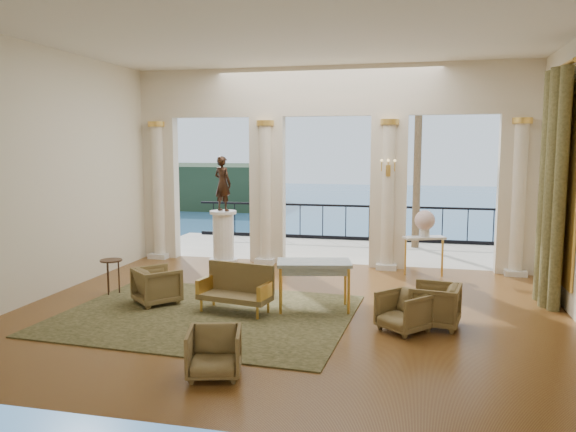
% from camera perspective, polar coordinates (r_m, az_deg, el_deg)
% --- Properties ---
extents(floor, '(9.00, 9.00, 0.00)m').
position_cam_1_polar(floor, '(9.46, 0.05, -9.64)').
color(floor, '#4A1E0A').
rests_on(floor, ground).
extents(room_walls, '(9.00, 9.00, 9.00)m').
position_cam_1_polar(room_walls, '(7.98, -1.79, 8.19)').
color(room_walls, '#F6ECCE').
rests_on(room_walls, ground).
extents(arcade, '(9.00, 0.56, 4.50)m').
position_cam_1_polar(arcade, '(12.81, 3.95, 6.44)').
color(arcade, '#F5E4C8').
rests_on(arcade, ground).
extents(terrace, '(10.00, 3.60, 0.10)m').
position_cam_1_polar(terrace, '(15.03, 5.08, -3.57)').
color(terrace, '#B6AB97').
rests_on(terrace, ground).
extents(balustrade, '(9.00, 0.06, 1.03)m').
position_cam_1_polar(balustrade, '(16.52, 5.88, -1.00)').
color(balustrade, black).
rests_on(balustrade, terrace).
extents(palm_tree, '(2.00, 2.00, 4.50)m').
position_cam_1_polar(palm_tree, '(15.48, 13.19, 11.98)').
color(palm_tree, '#4C3823').
rests_on(palm_tree, terrace).
extents(headland, '(22.00, 18.00, 6.00)m').
position_cam_1_polar(headland, '(85.28, -8.97, 3.16)').
color(headland, black).
rests_on(headland, sea).
extents(sea, '(160.00, 160.00, 0.00)m').
position_cam_1_polar(sea, '(69.40, 11.35, -0.26)').
color(sea, '#225E8A').
rests_on(sea, ground).
extents(curtain, '(0.33, 1.40, 4.09)m').
position_cam_1_polar(curtain, '(10.58, 25.31, 2.59)').
color(curtain, '#484625').
rests_on(curtain, ground).
extents(window_frame, '(0.04, 1.60, 3.40)m').
position_cam_1_polar(window_frame, '(10.62, 26.32, 2.99)').
color(window_frame, '#E9B34C').
rests_on(window_frame, room_walls).
extents(wall_sconce, '(0.30, 0.11, 0.33)m').
position_cam_1_polar(wall_sconce, '(12.36, 10.14, 4.68)').
color(wall_sconce, '#E9B34C').
rests_on(wall_sconce, arcade).
extents(rug, '(4.79, 3.81, 0.02)m').
position_cam_1_polar(rug, '(9.34, -8.32, -9.88)').
color(rug, '#2A3216').
rests_on(rug, ground).
extents(armchair_a, '(0.75, 0.73, 0.64)m').
position_cam_1_polar(armchair_a, '(6.90, -7.51, -13.38)').
color(armchair_a, '#43341B').
rests_on(armchair_a, ground).
extents(armchair_b, '(0.87, 0.86, 0.65)m').
position_cam_1_polar(armchair_b, '(8.57, 11.68, -9.30)').
color(armchair_b, '#43341B').
rests_on(armchair_b, ground).
extents(armchair_c, '(0.76, 0.80, 0.72)m').
position_cam_1_polar(armchair_c, '(8.90, 14.70, -8.54)').
color(armchair_c, '#43341B').
rests_on(armchair_c, ground).
extents(armchair_d, '(0.94, 0.94, 0.71)m').
position_cam_1_polar(armchair_d, '(10.06, -13.16, -6.72)').
color(armchair_d, '#43341B').
rests_on(armchair_d, ground).
extents(settee, '(1.28, 0.72, 0.80)m').
position_cam_1_polar(settee, '(9.37, -5.20, -7.33)').
color(settee, '#43341B').
rests_on(settee, ground).
extents(game_table, '(1.33, 0.92, 0.83)m').
position_cam_1_polar(game_table, '(9.35, 2.65, -5.14)').
color(game_table, '#8FA4B0').
rests_on(game_table, ground).
extents(pedestal, '(0.67, 0.67, 1.23)m').
position_cam_1_polar(pedestal, '(13.27, -6.58, -2.21)').
color(pedestal, silver).
rests_on(pedestal, ground).
extents(statue, '(0.55, 0.47, 1.28)m').
position_cam_1_polar(statue, '(13.13, -6.66, 3.29)').
color(statue, '#301F15').
rests_on(statue, pedestal).
extents(console_table, '(0.92, 0.63, 0.82)m').
position_cam_1_polar(console_table, '(12.29, 13.66, -2.69)').
color(console_table, silver).
rests_on(console_table, ground).
extents(urn, '(0.43, 0.43, 0.57)m').
position_cam_1_polar(urn, '(12.23, 13.73, -0.56)').
color(urn, silver).
rests_on(urn, console_table).
extents(side_table, '(0.40, 0.40, 0.65)m').
position_cam_1_polar(side_table, '(10.86, -17.52, -4.73)').
color(side_table, black).
rests_on(side_table, ground).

